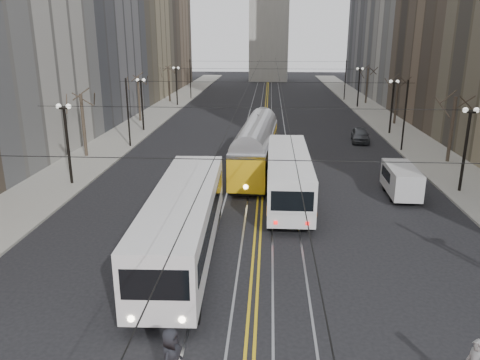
# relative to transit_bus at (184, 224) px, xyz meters

# --- Properties ---
(ground) EXTENTS (260.00, 260.00, 0.00)m
(ground) POSITION_rel_transit_bus_xyz_m (3.50, -7.16, -1.68)
(ground) COLOR black
(ground) RESTS_ON ground
(sidewalk_left) EXTENTS (5.00, 140.00, 0.15)m
(sidewalk_left) POSITION_rel_transit_bus_xyz_m (-11.50, 37.84, -1.61)
(sidewalk_left) COLOR gray
(sidewalk_left) RESTS_ON ground
(sidewalk_right) EXTENTS (5.00, 140.00, 0.15)m
(sidewalk_right) POSITION_rel_transit_bus_xyz_m (18.50, 37.84, -1.61)
(sidewalk_right) COLOR gray
(sidewalk_right) RESTS_ON ground
(streetcar_rails) EXTENTS (4.80, 130.00, 0.02)m
(streetcar_rails) POSITION_rel_transit_bus_xyz_m (3.50, 37.84, -1.68)
(streetcar_rails) COLOR gray
(streetcar_rails) RESTS_ON ground
(centre_lines) EXTENTS (0.42, 130.00, 0.01)m
(centre_lines) POSITION_rel_transit_bus_xyz_m (3.50, 37.84, -1.67)
(centre_lines) COLOR gold
(centre_lines) RESTS_ON ground
(lamp_posts) EXTENTS (27.60, 57.20, 5.60)m
(lamp_posts) POSITION_rel_transit_bus_xyz_m (3.50, 21.59, 1.12)
(lamp_posts) COLOR black
(lamp_posts) RESTS_ON ground
(street_trees) EXTENTS (31.68, 53.28, 5.60)m
(street_trees) POSITION_rel_transit_bus_xyz_m (3.50, 28.09, 1.12)
(street_trees) COLOR #382D23
(street_trees) RESTS_ON ground
(trolley_wires) EXTENTS (25.96, 120.00, 6.60)m
(trolley_wires) POSITION_rel_transit_bus_xyz_m (3.50, 27.67, 2.09)
(trolley_wires) COLOR black
(trolley_wires) RESTS_ON ground
(transit_bus) EXTENTS (3.23, 13.53, 3.36)m
(transit_bus) POSITION_rel_transit_bus_xyz_m (0.00, 0.00, 0.00)
(transit_bus) COLOR silver
(transit_bus) RESTS_ON ground
(streetcar) EXTENTS (3.43, 13.80, 3.22)m
(streetcar) POSITION_rel_transit_bus_xyz_m (3.00, 15.25, -0.07)
(streetcar) COLOR yellow
(streetcar) RESTS_ON ground
(rear_bus) EXTENTS (2.62, 12.02, 3.14)m
(rear_bus) POSITION_rel_transit_bus_xyz_m (5.30, 8.48, -0.11)
(rear_bus) COLOR white
(rear_bus) RESTS_ON ground
(cargo_van) EXTENTS (1.92, 4.70, 2.06)m
(cargo_van) POSITION_rel_transit_bus_xyz_m (12.87, 9.73, -0.65)
(cargo_van) COLOR silver
(cargo_van) RESTS_ON ground
(sedan_grey) EXTENTS (2.16, 4.38, 1.44)m
(sedan_grey) POSITION_rel_transit_bus_xyz_m (13.27, 26.80, -0.96)
(sedan_grey) COLOR #414448
(sedan_grey) RESTS_ON ground
(pedestrian_a) EXTENTS (0.82, 1.07, 1.96)m
(pedestrian_a) POSITION_rel_transit_bus_xyz_m (1.17, -8.82, -0.69)
(pedestrian_a) COLOR black
(pedestrian_a) RESTS_ON crosswalk_band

